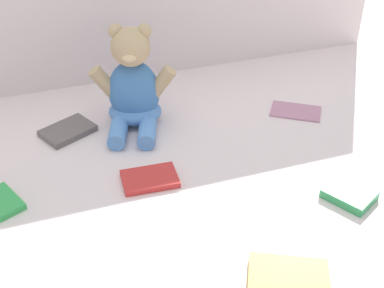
% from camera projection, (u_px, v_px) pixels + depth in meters
% --- Properties ---
extents(ground_plane, '(3.20, 3.20, 0.00)m').
position_uv_depth(ground_plane, '(188.00, 154.00, 1.20)').
color(ground_plane, silver).
extents(teddy_bear, '(0.21, 0.21, 0.25)m').
position_uv_depth(teddy_bear, '(133.00, 89.00, 1.26)').
color(teddy_bear, '#3F72B2').
rests_on(teddy_bear, ground_plane).
extents(book_case_0, '(0.12, 0.08, 0.01)m').
position_uv_depth(book_case_0, '(150.00, 179.00, 1.12)').
color(book_case_0, red).
rests_on(book_case_0, ground_plane).
extents(book_case_2, '(0.11, 0.12, 0.02)m').
position_uv_depth(book_case_2, '(349.00, 194.00, 1.07)').
color(book_case_2, '#309353').
rests_on(book_case_2, ground_plane).
extents(book_case_4, '(0.15, 0.13, 0.01)m').
position_uv_depth(book_case_4, '(296.00, 111.00, 1.35)').
color(book_case_4, '#AD738F').
rests_on(book_case_4, ground_plane).
extents(book_case_5, '(0.14, 0.13, 0.01)m').
position_uv_depth(book_case_5, '(68.00, 131.00, 1.27)').
color(book_case_5, '#5D5353').
rests_on(book_case_5, ground_plane).
extents(book_case_6, '(0.16, 0.15, 0.02)m').
position_uv_depth(book_case_6, '(289.00, 280.00, 0.89)').
color(book_case_6, yellow).
rests_on(book_case_6, ground_plane).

